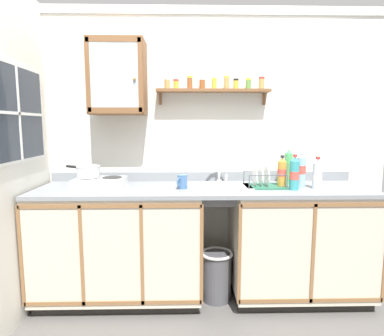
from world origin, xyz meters
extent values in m
plane|color=#565451|center=(0.00, 0.00, 0.00)|extent=(5.66, 5.66, 0.00)
cube|color=silver|center=(0.00, 0.59, 1.20)|extent=(3.26, 0.05, 2.40)
cube|color=white|center=(0.00, 0.56, 2.35)|extent=(3.26, 0.02, 0.05)
cube|color=black|center=(-0.67, 0.28, 0.04)|extent=(1.26, 0.55, 0.08)
cube|color=beige|center=(-0.67, 0.25, 0.49)|extent=(1.28, 0.61, 0.81)
cube|color=brown|center=(-0.67, -0.06, 0.85)|extent=(1.28, 0.01, 0.03)
cube|color=brown|center=(-0.67, -0.06, 0.13)|extent=(1.28, 0.01, 0.03)
cube|color=brown|center=(-1.31, -0.06, 0.49)|extent=(0.02, 0.01, 0.75)
cube|color=brown|center=(-0.88, -0.06, 0.49)|extent=(0.02, 0.01, 0.75)
cube|color=brown|center=(-0.46, -0.06, 0.49)|extent=(0.02, 0.01, 0.75)
cube|color=brown|center=(-0.03, -0.06, 0.49)|extent=(0.02, 0.01, 0.75)
cube|color=black|center=(0.78, 0.28, 0.04)|extent=(1.05, 0.55, 0.08)
cube|color=beige|center=(0.78, 0.25, 0.49)|extent=(1.07, 0.61, 0.81)
cube|color=brown|center=(0.78, -0.06, 0.85)|extent=(1.07, 0.01, 0.03)
cube|color=brown|center=(0.78, -0.06, 0.13)|extent=(1.07, 0.01, 0.03)
cube|color=brown|center=(0.24, -0.06, 0.49)|extent=(0.02, 0.01, 0.75)
cube|color=brown|center=(0.78, -0.06, 0.49)|extent=(0.02, 0.01, 0.75)
cube|color=gray|center=(0.00, 0.25, 0.91)|extent=(2.62, 0.64, 0.03)
cube|color=gray|center=(0.00, 0.55, 0.96)|extent=(2.62, 0.02, 0.08)
cube|color=silver|center=(0.13, 0.27, 0.93)|extent=(0.48, 0.36, 0.01)
cube|color=slate|center=(0.13, 0.27, 0.80)|extent=(0.41, 0.29, 0.01)
cube|color=slate|center=(0.13, 0.42, 0.86)|extent=(0.41, 0.01, 0.13)
cube|color=slate|center=(0.13, 0.13, 0.86)|extent=(0.41, 0.01, 0.13)
cylinder|color=#4C4C51|center=(0.13, 0.27, 0.80)|extent=(0.04, 0.04, 0.01)
cylinder|color=silver|center=(0.15, 0.48, 0.94)|extent=(0.05, 0.05, 0.02)
cylinder|color=silver|center=(0.15, 0.48, 1.04)|extent=(0.02, 0.02, 0.18)
torus|color=silver|center=(0.15, 0.40, 1.13)|extent=(0.16, 0.02, 0.16)
cylinder|color=silver|center=(0.21, 0.48, 0.97)|extent=(0.02, 0.02, 0.05)
cube|color=silver|center=(-0.81, 0.24, 0.96)|extent=(0.38, 0.27, 0.08)
cylinder|color=#2D2D2D|center=(-0.91, 0.26, 1.00)|extent=(0.15, 0.15, 0.01)
cylinder|color=#2D2D2D|center=(-0.72, 0.26, 1.00)|extent=(0.15, 0.15, 0.01)
cylinder|color=black|center=(-0.91, 0.13, 0.96)|extent=(0.03, 0.02, 0.03)
cylinder|color=black|center=(-0.72, 0.13, 0.96)|extent=(0.03, 0.02, 0.03)
cylinder|color=silver|center=(-0.91, 0.26, 1.05)|extent=(0.18, 0.18, 0.08)
torus|color=silver|center=(-0.91, 0.26, 1.09)|extent=(0.18, 0.18, 0.01)
cylinder|color=black|center=(-1.05, 0.35, 1.08)|extent=(0.15, 0.10, 0.02)
cylinder|color=silver|center=(0.88, 0.18, 1.02)|extent=(0.07, 0.07, 0.20)
cone|color=silver|center=(0.88, 0.18, 1.14)|extent=(0.07, 0.07, 0.03)
cylinder|color=red|center=(0.88, 0.18, 1.16)|extent=(0.03, 0.03, 0.02)
cylinder|color=white|center=(0.88, 0.18, 1.00)|extent=(0.07, 0.07, 0.06)
cylinder|color=gold|center=(0.62, 0.25, 1.03)|extent=(0.07, 0.07, 0.20)
cone|color=gold|center=(0.62, 0.25, 1.14)|extent=(0.07, 0.07, 0.03)
cylinder|color=#262626|center=(0.62, 0.25, 1.17)|extent=(0.03, 0.03, 0.02)
cylinder|color=#D84C3F|center=(0.62, 0.25, 1.04)|extent=(0.07, 0.07, 0.06)
cylinder|color=#4CB266|center=(0.71, 0.37, 1.05)|extent=(0.06, 0.06, 0.26)
cone|color=#4CB266|center=(0.71, 0.37, 1.20)|extent=(0.06, 0.06, 0.03)
cylinder|color=white|center=(0.71, 0.37, 1.22)|extent=(0.03, 0.03, 0.02)
cylinder|color=#4C9959|center=(0.71, 0.37, 1.07)|extent=(0.06, 0.06, 0.07)
cylinder|color=#8CB7E0|center=(0.77, 0.25, 1.04)|extent=(0.07, 0.07, 0.24)
cone|color=#8CB7E0|center=(0.77, 0.25, 1.17)|extent=(0.07, 0.07, 0.03)
cylinder|color=white|center=(0.77, 0.25, 1.20)|extent=(0.03, 0.03, 0.02)
cylinder|color=#D84C3F|center=(0.77, 0.25, 1.06)|extent=(0.07, 0.07, 0.07)
cylinder|color=teal|center=(0.68, 0.14, 1.03)|extent=(0.07, 0.07, 0.22)
cone|color=teal|center=(0.68, 0.14, 1.16)|extent=(0.07, 0.07, 0.03)
cylinder|color=red|center=(0.68, 0.14, 1.18)|extent=(0.03, 0.03, 0.02)
cylinder|color=#D84C3F|center=(0.68, 0.14, 1.03)|extent=(0.07, 0.07, 0.06)
cube|color=#26664C|center=(0.49, 0.26, 0.93)|extent=(0.32, 0.25, 0.01)
cylinder|color=#4C4F54|center=(0.34, 0.15, 0.99)|extent=(0.01, 0.01, 0.10)
cylinder|color=#4C4F54|center=(0.63, 0.15, 0.99)|extent=(0.01, 0.01, 0.10)
cylinder|color=#4C4F54|center=(0.34, 0.37, 0.99)|extent=(0.01, 0.01, 0.10)
cylinder|color=#4C4F54|center=(0.63, 0.37, 0.99)|extent=(0.01, 0.01, 0.10)
cylinder|color=#4C4F54|center=(0.49, 0.15, 1.04)|extent=(0.29, 0.01, 0.01)
cylinder|color=#4C4F54|center=(0.49, 0.37, 1.04)|extent=(0.29, 0.01, 0.01)
cylinder|color=white|center=(0.41, 0.26, 1.01)|extent=(0.01, 0.15, 0.15)
cylinder|color=white|center=(0.46, 0.26, 1.01)|extent=(0.01, 0.15, 0.15)
cylinder|color=white|center=(0.50, 0.26, 1.01)|extent=(0.01, 0.16, 0.16)
cylinder|color=#3F6699|center=(-0.17, 0.21, 0.98)|extent=(0.08, 0.08, 0.11)
torus|color=#3F6699|center=(-0.19, 0.17, 0.98)|extent=(0.05, 0.07, 0.07)
cube|color=brown|center=(-0.69, 0.43, 1.79)|extent=(0.45, 0.27, 0.59)
cube|color=silver|center=(-0.69, 0.29, 1.79)|extent=(0.37, 0.01, 0.49)
cube|color=brown|center=(-0.89, 0.29, 1.79)|extent=(0.04, 0.01, 0.56)
cube|color=brown|center=(-0.49, 0.29, 1.79)|extent=(0.04, 0.01, 0.56)
cube|color=brown|center=(-0.69, 0.29, 2.06)|extent=(0.42, 0.01, 0.05)
cube|color=brown|center=(-0.69, 0.29, 1.53)|extent=(0.42, 0.01, 0.05)
sphere|color=olive|center=(-0.53, 0.27, 1.76)|extent=(0.02, 0.02, 0.02)
cube|color=brown|center=(0.09, 0.49, 1.70)|extent=(0.95, 0.14, 0.02)
cube|color=brown|center=(-0.35, 0.55, 1.64)|extent=(0.02, 0.03, 0.10)
cube|color=brown|center=(0.54, 0.55, 1.64)|extent=(0.02, 0.03, 0.10)
cylinder|color=tan|center=(-0.29, 0.49, 1.75)|extent=(0.04, 0.04, 0.07)
cylinder|color=white|center=(-0.29, 0.49, 1.79)|extent=(0.05, 0.05, 0.02)
cylinder|color=gold|center=(-0.22, 0.50, 1.74)|extent=(0.04, 0.04, 0.06)
cylinder|color=red|center=(-0.22, 0.50, 1.78)|extent=(0.05, 0.05, 0.02)
cylinder|color=brown|center=(-0.10, 0.49, 1.76)|extent=(0.04, 0.04, 0.09)
cylinder|color=yellow|center=(-0.10, 0.49, 1.81)|extent=(0.05, 0.05, 0.02)
cylinder|color=brown|center=(0.00, 0.50, 1.75)|extent=(0.05, 0.05, 0.08)
cylinder|color=white|center=(0.00, 0.50, 1.80)|extent=(0.05, 0.05, 0.02)
cylinder|color=gold|center=(0.10, 0.49, 1.75)|extent=(0.04, 0.04, 0.08)
cylinder|color=yellow|center=(0.10, 0.49, 1.79)|extent=(0.04, 0.04, 0.02)
cylinder|color=tan|center=(0.20, 0.49, 1.76)|extent=(0.04, 0.04, 0.09)
cylinder|color=yellow|center=(0.20, 0.49, 1.81)|extent=(0.04, 0.04, 0.02)
cylinder|color=gold|center=(0.28, 0.50, 1.75)|extent=(0.04, 0.04, 0.07)
cylinder|color=black|center=(0.28, 0.50, 1.79)|extent=(0.04, 0.04, 0.02)
cylinder|color=#598C3F|center=(0.39, 0.50, 1.75)|extent=(0.04, 0.04, 0.08)
cylinder|color=yellow|center=(0.39, 0.50, 1.79)|extent=(0.05, 0.05, 0.02)
cylinder|color=tan|center=(0.50, 0.49, 1.75)|extent=(0.05, 0.05, 0.09)
cylinder|color=red|center=(0.50, 0.49, 1.80)|extent=(0.05, 0.05, 0.02)
cube|color=#262D38|center=(-1.32, 0.06, 1.49)|extent=(0.01, 0.73, 0.65)
cube|color=white|center=(-1.33, 0.06, 1.49)|extent=(0.02, 0.77, 0.69)
cube|color=white|center=(-1.31, 0.06, 1.49)|extent=(0.01, 0.02, 0.65)
cube|color=white|center=(-1.31, 0.06, 1.49)|extent=(0.01, 0.73, 0.02)
cylinder|color=#4C4C51|center=(0.11, 0.21, 0.20)|extent=(0.23, 0.23, 0.39)
torus|color=white|center=(0.11, 0.21, 0.39)|extent=(0.26, 0.26, 0.02)
camera|label=1|loc=(-0.15, -2.26, 1.41)|focal=30.18mm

